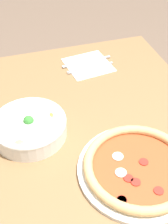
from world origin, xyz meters
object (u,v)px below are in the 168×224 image
at_px(pizza, 138,167).
at_px(knife, 89,61).
at_px(fork, 91,67).
at_px(bowl, 30,127).

distance_m(pizza, knife, 0.57).
bearing_deg(pizza, fork, -3.61).
bearing_deg(pizza, bowl, 48.66).
relative_size(bowl, fork, 1.16).
height_order(fork, knife, same).
bearing_deg(bowl, pizza, -131.34).
distance_m(bowl, knife, 0.45).
xyz_separation_m(pizza, bowl, (0.23, 0.26, 0.02)).
bearing_deg(fork, bowl, 40.25).
relative_size(pizza, fork, 1.72).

